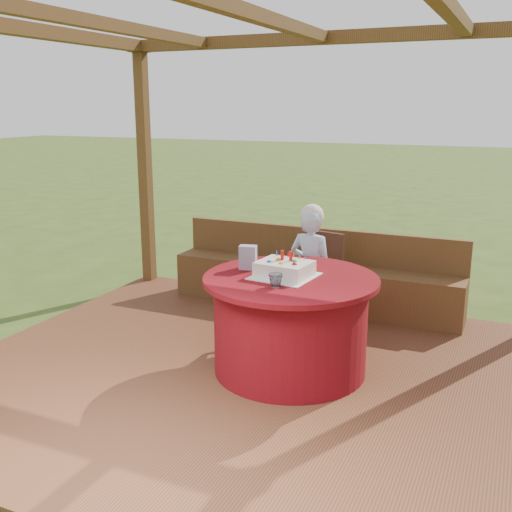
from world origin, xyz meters
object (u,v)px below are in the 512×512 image
at_px(drinking_glass, 276,281).
at_px(gift_bag, 248,257).
at_px(bench, 314,282).
at_px(chair, 319,273).
at_px(elderly_woman, 311,268).
at_px(birthday_cake, 284,269).
at_px(table, 290,323).

bearing_deg(drinking_glass, gift_bag, 136.72).
distance_m(bench, drinking_glass, 1.94).
bearing_deg(bench, gift_bag, -92.71).
relative_size(chair, elderly_woman, 0.72).
bearing_deg(elderly_woman, birthday_cake, -84.43).
xyz_separation_m(chair, drinking_glass, (0.16, -1.49, 0.35)).
height_order(chair, gift_bag, gift_bag).
distance_m(table, birthday_cake, 0.44).
bearing_deg(chair, birthday_cake, -84.61).
height_order(bench, drinking_glass, drinking_glass).
xyz_separation_m(chair, elderly_woman, (0.03, -0.32, 0.14)).
relative_size(chair, birthday_cake, 1.74).
xyz_separation_m(chair, gift_bag, (-0.23, -1.12, 0.40)).
height_order(bench, elderly_woman, elderly_woman).
bearing_deg(drinking_glass, chair, 95.98).
relative_size(table, drinking_glass, 12.73).
relative_size(chair, drinking_glass, 8.08).
xyz_separation_m(birthday_cake, gift_bag, (-0.34, 0.08, 0.04)).
bearing_deg(chair, gift_bag, -101.59).
bearing_deg(table, gift_bag, 169.81).
bearing_deg(chair, elderly_woman, -85.11).
relative_size(bench, elderly_woman, 2.53).
distance_m(elderly_woman, birthday_cake, 0.92).
bearing_deg(table, drinking_glass, -91.47).
xyz_separation_m(bench, elderly_woman, (0.19, -0.67, 0.34)).
distance_m(elderly_woman, gift_bag, 0.88).
distance_m(birthday_cake, gift_bag, 0.36).
distance_m(elderly_woman, drinking_glass, 1.19).
xyz_separation_m(elderly_woman, gift_bag, (-0.26, -0.80, 0.26)).
bearing_deg(gift_bag, table, -23.70).
height_order(bench, chair, chair).
bearing_deg(birthday_cake, chair, 95.39).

